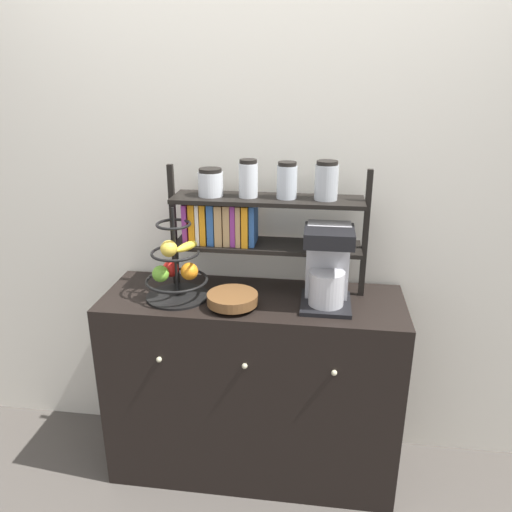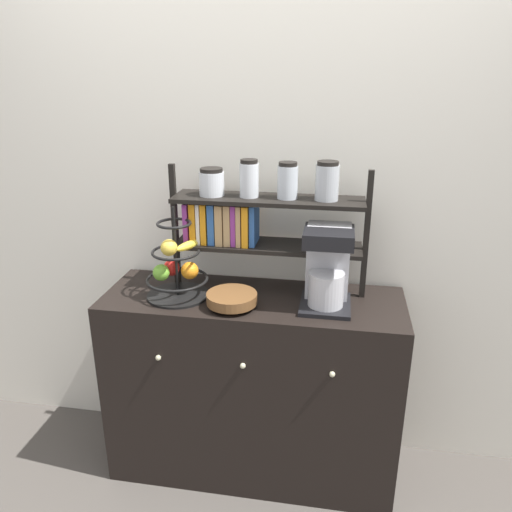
{
  "view_description": "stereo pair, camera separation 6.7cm",
  "coord_description": "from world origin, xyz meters",
  "views": [
    {
      "loc": [
        0.28,
        -1.73,
        1.84
      ],
      "look_at": [
        0.02,
        0.22,
        1.1
      ],
      "focal_mm": 35.0,
      "sensor_mm": 36.0,
      "label": 1
    },
    {
      "loc": [
        0.35,
        -1.72,
        1.84
      ],
      "look_at": [
        0.02,
        0.22,
        1.1
      ],
      "focal_mm": 35.0,
      "sensor_mm": 36.0,
      "label": 2
    }
  ],
  "objects": [
    {
      "name": "shelf_hutch",
      "position": [
        -0.02,
        0.32,
        1.27
      ],
      "size": [
        0.86,
        0.2,
        0.59
      ],
      "color": "black",
      "rests_on": "sideboard"
    },
    {
      "name": "wooden_bowl",
      "position": [
        -0.07,
        0.12,
        0.94
      ],
      "size": [
        0.21,
        0.21,
        0.06
      ],
      "color": "brown",
      "rests_on": "sideboard"
    },
    {
      "name": "wall_back",
      "position": [
        0.0,
        0.49,
        1.3
      ],
      "size": [
        7.0,
        0.05,
        2.6
      ],
      "primitive_type": "cube",
      "color": "silver",
      "rests_on": "ground_plane"
    },
    {
      "name": "ground_plane",
      "position": [
        0.0,
        0.0,
        0.0
      ],
      "size": [
        12.0,
        12.0,
        0.0
      ],
      "primitive_type": "plane",
      "color": "#47423D"
    },
    {
      "name": "fruit_stand",
      "position": [
        -0.33,
        0.19,
        1.04
      ],
      "size": [
        0.27,
        0.27,
        0.4
      ],
      "color": "black",
      "rests_on": "sideboard"
    },
    {
      "name": "coffee_maker",
      "position": [
        0.32,
        0.21,
        1.08
      ],
      "size": [
        0.21,
        0.24,
        0.34
      ],
      "color": "black",
      "rests_on": "sideboard"
    },
    {
      "name": "sideboard",
      "position": [
        0.0,
        0.22,
        0.45
      ],
      "size": [
        1.31,
        0.47,
        0.91
      ],
      "color": "black",
      "rests_on": "ground_plane"
    }
  ]
}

